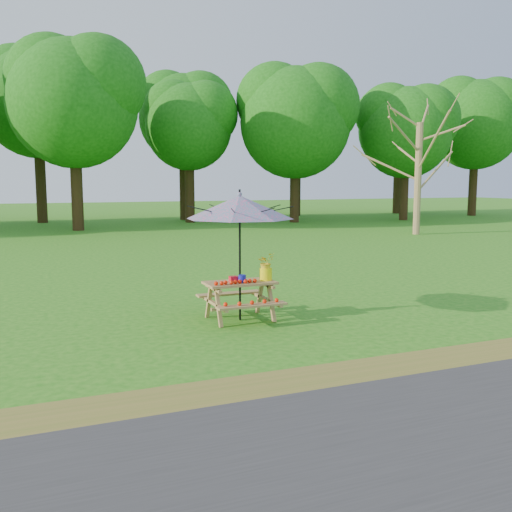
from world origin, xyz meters
name	(u,v)px	position (x,y,z in m)	size (l,w,h in m)	color
ground	(356,315)	(0.00, 0.00, 0.00)	(120.00, 120.00, 0.00)	#227416
drygrass_strip	(470,360)	(0.00, -2.80, 0.00)	(120.00, 1.20, 0.01)	olive
treeline	(126,72)	(0.00, 22.00, 8.00)	(60.00, 12.00, 16.00)	#155E10
bare_tree	(422,75)	(11.20, 12.53, 7.03)	(6.41, 6.41, 11.58)	olive
picnic_table	(240,301)	(-2.05, 0.50, 0.33)	(1.20, 1.32, 0.67)	#A6774B
patio_umbrella	(240,207)	(-2.05, 0.50, 1.95)	(2.27, 2.27, 2.25)	black
produce_bins	(237,279)	(-2.09, 0.51, 0.72)	(0.25, 0.38, 0.13)	red
tomatoes_row	(235,282)	(-2.20, 0.32, 0.71)	(0.77, 0.13, 0.07)	red
flower_bucket	(266,266)	(-1.58, 0.45, 0.93)	(0.36, 0.34, 0.48)	#FFFA0D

